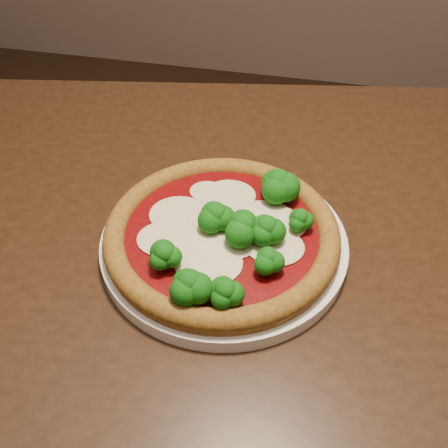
# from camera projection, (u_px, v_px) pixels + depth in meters

# --- Properties ---
(dining_table) EXTENTS (1.26, 1.02, 0.75)m
(dining_table) POSITION_uv_depth(u_px,v_px,m) (268.00, 298.00, 0.68)
(dining_table) COLOR black
(dining_table) RESTS_ON floor
(plate) EXTENTS (0.30, 0.30, 0.02)m
(plate) POSITION_uv_depth(u_px,v_px,m) (224.00, 242.00, 0.61)
(plate) COLOR white
(plate) RESTS_ON dining_table
(pizza) EXTENTS (0.28, 0.28, 0.06)m
(pizza) POSITION_uv_depth(u_px,v_px,m) (225.00, 233.00, 0.58)
(pizza) COLOR brown
(pizza) RESTS_ON plate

